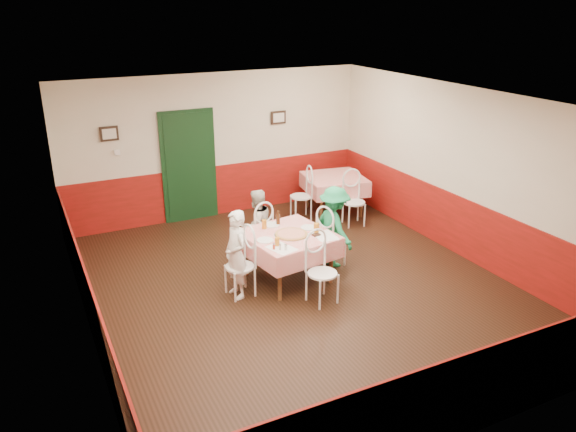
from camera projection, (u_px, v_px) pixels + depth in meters
name	position (u px, v px, depth m)	size (l,w,h in m)	color
floor	(299.00, 287.00, 8.48)	(7.00, 7.00, 0.00)	black
ceiling	(300.00, 100.00, 7.47)	(7.00, 7.00, 0.00)	white
back_wall	(217.00, 146.00, 10.91)	(6.00, 0.10, 2.80)	beige
front_wall	(477.00, 315.00, 5.04)	(6.00, 0.10, 2.80)	beige
left_wall	(78.00, 236.00, 6.74)	(0.10, 7.00, 2.80)	beige
right_wall	(462.00, 173.00, 9.21)	(0.10, 7.00, 2.80)	beige
wainscot_back	(219.00, 190.00, 11.22)	(6.00, 0.03, 1.00)	maroon
wainscot_front	(465.00, 396.00, 5.38)	(6.00, 0.03, 1.00)	maroon
wainscot_left	(89.00, 301.00, 7.07)	(0.03, 7.00, 1.00)	maroon
wainscot_right	(455.00, 224.00, 9.53)	(0.03, 7.00, 1.00)	maroon
door	(189.00, 168.00, 10.74)	(0.96, 0.06, 2.10)	black
picture_left	(109.00, 134.00, 9.88)	(0.32, 0.03, 0.26)	black
picture_right	(278.00, 117.00, 11.24)	(0.32, 0.03, 0.26)	black
thermostat	(117.00, 152.00, 10.04)	(0.10, 0.03, 0.10)	white
main_table	(288.00, 257.00, 8.58)	(1.22, 1.22, 0.77)	red
second_table	(334.00, 195.00, 11.33)	(1.12, 1.12, 0.77)	red
chair_left	(240.00, 267.00, 8.10)	(0.42, 0.42, 0.90)	white
chair_right	(331.00, 240.00, 9.00)	(0.42, 0.42, 0.90)	white
chair_far	(258.00, 235.00, 9.20)	(0.42, 0.42, 0.90)	white
chair_near	(322.00, 273.00, 7.90)	(0.42, 0.42, 0.90)	white
chair_second_a	(301.00, 197.00, 10.99)	(0.42, 0.42, 0.90)	white
chair_second_b	(354.00, 202.00, 10.67)	(0.42, 0.42, 0.90)	white
pizza	(291.00, 234.00, 8.40)	(0.48, 0.48, 0.03)	#B74723
plate_left	(265.00, 240.00, 8.20)	(0.25, 0.25, 0.01)	white
plate_right	(309.00, 228.00, 8.65)	(0.25, 0.25, 0.01)	white
plate_far	(272.00, 225.00, 8.77)	(0.25, 0.25, 0.01)	white
glass_a	(277.00, 242.00, 8.02)	(0.07, 0.07, 0.13)	#BF7219
glass_b	(316.00, 228.00, 8.47)	(0.08, 0.08, 0.15)	#BF7219
glass_c	(264.00, 224.00, 8.61)	(0.08, 0.08, 0.14)	#BF7219
beer_bottle	(278.00, 218.00, 8.75)	(0.06, 0.06, 0.21)	#381C0A
shaker_a	(280.00, 247.00, 7.89)	(0.04, 0.04, 0.09)	silver
shaker_b	(286.00, 247.00, 7.88)	(0.04, 0.04, 0.09)	silver
shaker_c	(274.00, 246.00, 7.90)	(0.04, 0.04, 0.09)	#B23319
menu_left	(282.00, 248.00, 7.95)	(0.30, 0.40, 0.00)	white
menu_right	(325.00, 236.00, 8.36)	(0.30, 0.40, 0.00)	white
wallet	(316.00, 235.00, 8.38)	(0.11, 0.09, 0.02)	black
diner_left	(236.00, 255.00, 8.00)	(0.48, 0.32, 1.32)	gray
diner_far	(257.00, 225.00, 9.18)	(0.59, 0.46, 1.21)	gray
diner_right	(334.00, 227.00, 8.95)	(0.86, 0.49, 1.33)	gray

